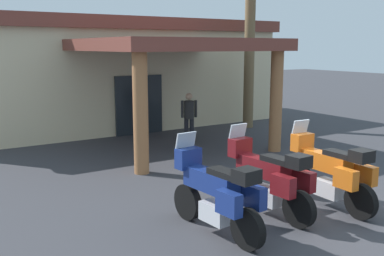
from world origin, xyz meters
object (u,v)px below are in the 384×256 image
motel_building (109,71)px  motorcycle_maroon (268,179)px  pedestrian (189,115)px  motorcycle_blue (217,194)px  motorcycle_orange (330,172)px

motel_building → motorcycle_maroon: (-1.23, -11.06, -1.42)m
motel_building → pedestrian: motel_building is taller
motorcycle_blue → pedestrian: pedestrian is taller
motorcycle_blue → motorcycle_orange: bearing=-97.5°
motorcycle_blue → motorcycle_maroon: size_ratio=1.00×
motorcycle_orange → pedestrian: bearing=-5.1°
motel_building → motorcycle_blue: 11.65m
motel_building → motorcycle_blue: motel_building is taller
motel_building → motorcycle_orange: 11.45m
motorcycle_blue → motorcycle_maroon: same height
motel_building → motorcycle_maroon: size_ratio=5.98×
motorcycle_maroon → pedestrian: bearing=-22.8°
motorcycle_orange → pedestrian: pedestrian is taller
motorcycle_blue → pedestrian: bearing=-33.1°
motorcycle_blue → motel_building: bearing=-18.3°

